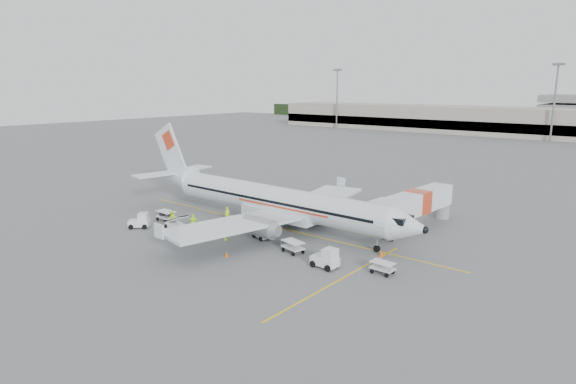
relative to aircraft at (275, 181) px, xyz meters
The scene contains 24 objects.
ground 5.37m from the aircraft, 25.08° to the left, with size 360.00×360.00×0.00m, color #56595B.
stripe_lead 5.36m from the aircraft, 25.08° to the left, with size 44.00×0.20×0.01m, color yellow.
stripe_cross 17.09m from the aircraft, 29.22° to the right, with size 0.20×20.00×0.01m, color yellow.
terminal_west 136.04m from the aircraft, 107.03° to the left, with size 110.00×22.00×9.00m, color gray, non-canonical shape.
treeline 175.09m from the aircraft, 89.95° to the left, with size 300.00×3.00×6.00m, color black, non-canonical shape.
mast_west 137.30m from the aircraft, 120.60° to the left, with size 3.20×1.20×22.00m, color slate, non-canonical shape.
mast_center 118.32m from the aircraft, 87.50° to the left, with size 3.20×1.20×22.00m, color slate, non-canonical shape.
aircraft is the anchor object (origin of this frame).
jet_bridge 16.32m from the aircraft, 37.55° to the left, with size 3.10×16.55×4.35m, color silver, non-canonical shape.
belt_loader 11.64m from the aircraft, 131.44° to the right, with size 5.15×1.93×2.79m, color silver, non-canonical shape.
tug_fore 14.08m from the aircraft, 30.22° to the right, with size 2.39×1.37×1.85m, color silver, non-canonical shape.
tug_mid 6.29m from the aircraft, 68.13° to the right, with size 2.14×1.23×1.66m, color silver, non-canonical shape.
tug_aft 16.18m from the aircraft, 139.97° to the right, with size 2.25×1.29×1.74m, color silver, non-canonical shape.
cart_loaded_a 5.28m from the aircraft, 118.35° to the right, with size 2.13×1.26×1.11m, color silver, non-canonical shape.
cart_loaded_b 14.18m from the aircraft, 151.57° to the right, with size 2.44×1.44×1.27m, color silver, non-canonical shape.
cart_empty_a 10.06m from the aircraft, 38.35° to the right, with size 2.26×1.34×1.18m, color silver, non-canonical shape.
cart_empty_b 17.63m from the aircraft, 16.55° to the right, with size 2.04×1.21×1.06m, color silver, non-canonical shape.
cone_nose 14.96m from the aircraft, ahead, with size 0.40×0.40×0.65m, color #DF5708.
cone_port 16.84m from the aircraft, 104.26° to the left, with size 0.33×0.33×0.55m, color #DF5708.
cone_stbd 11.84m from the aircraft, 75.21° to the right, with size 0.33×0.33×0.54m, color #DF5708.
crew_a 7.95m from the aircraft, 167.40° to the right, with size 0.60×0.39×1.64m, color #B2EE13.
crew_b 12.99m from the aircraft, 146.69° to the right, with size 0.79×0.62×1.63m, color #B2EE13.
crew_c 8.27m from the aircraft, 97.87° to the right, with size 1.14×0.65×1.76m, color #B2EE13.
crew_d 10.21m from the aircraft, 133.16° to the right, with size 1.11×0.46×1.89m, color #B2EE13.
Camera 1 is at (34.35, -40.23, 15.76)m, focal length 30.00 mm.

